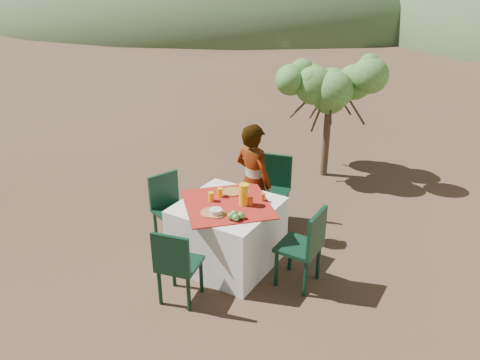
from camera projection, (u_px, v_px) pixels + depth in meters
name	position (u px, v px, depth m)	size (l,w,h in m)	color
ground	(250.00, 249.00, 5.71)	(160.00, 160.00, 0.00)	#3C2B1B
table	(228.00, 233.00, 5.33)	(1.30, 1.30, 0.76)	white
chair_far	(273.00, 186.00, 6.16)	(0.51, 0.51, 0.92)	black
chair_near	(176.00, 263.00, 4.62)	(0.47, 0.47, 0.85)	black
chair_left	(169.00, 205.00, 5.73)	(0.51, 0.51, 0.87)	black
chair_right	(306.00, 245.00, 4.88)	(0.42, 0.42, 0.91)	black
person	(253.00, 182.00, 5.75)	(0.54, 0.35, 1.48)	#8C6651
shrub_tree	(335.00, 92.00, 7.22)	(1.49, 1.46, 1.75)	#4D3726
hill_near_left	(244.00, 10.00, 37.54)	(40.00, 40.00, 16.00)	#3C5731
hill_far_center	(471.00, 1.00, 48.02)	(60.00, 60.00, 24.00)	gray
plate_far	(232.00, 192.00, 5.42)	(0.24, 0.24, 0.01)	brown
plate_near	(211.00, 213.00, 4.96)	(0.24, 0.24, 0.01)	brown
glass_far	(220.00, 192.00, 5.30)	(0.06, 0.06, 0.10)	#FFB210
glass_near	(211.00, 197.00, 5.21)	(0.06, 0.06, 0.10)	#FFB210
juice_pitcher	(244.00, 194.00, 5.10)	(0.11, 0.11, 0.25)	#FFB210
bowl_plate	(216.00, 214.00, 4.94)	(0.21, 0.21, 0.01)	brown
white_bowl	(216.00, 211.00, 4.92)	(0.14, 0.14, 0.05)	silver
jar_left	(251.00, 202.00, 5.11)	(0.06, 0.06, 0.09)	#C35422
jar_right	(263.00, 197.00, 5.22)	(0.06, 0.06, 0.09)	#C35422
napkin_holder	(245.00, 202.00, 5.12)	(0.06, 0.04, 0.08)	silver
fruit_cluster	(236.00, 216.00, 4.83)	(0.16, 0.15, 0.08)	#4C8630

